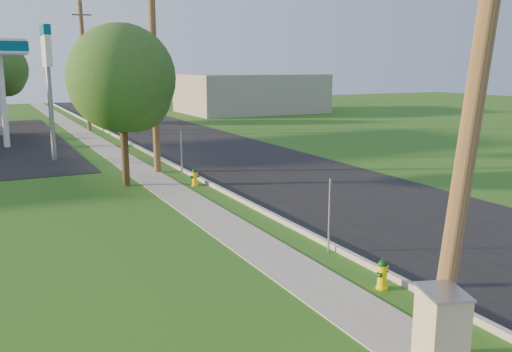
{
  "coord_description": "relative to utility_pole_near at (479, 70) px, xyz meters",
  "views": [
    {
      "loc": [
        -7.65,
        -7.18,
        4.87
      ],
      "look_at": [
        0.0,
        8.0,
        1.4
      ],
      "focal_mm": 38.0,
      "sensor_mm": 36.0,
      "label": 1
    }
  ],
  "objects": [
    {
      "name": "curb",
      "position": [
        1.1,
        11.0,
        -4.73
      ],
      "size": [
        0.15,
        120.0,
        0.15
      ],
      "primitive_type": "cube",
      "color": "#A8A59B",
      "rests_on": "ground"
    },
    {
      "name": "hydrant_far",
      "position": [
        0.63,
        27.47,
        -4.42
      ],
      "size": [
        0.41,
        0.36,
        0.79
      ],
      "color": "yellow",
      "rests_on": "ground"
    },
    {
      "name": "price_pylon",
      "position": [
        -3.9,
        23.5,
        0.63
      ],
      "size": [
        0.34,
        2.04,
        6.85
      ],
      "color": "gray",
      "rests_on": "ground"
    },
    {
      "name": "sign_post_far",
      "position": [
        0.85,
        29.2,
        -3.8
      ],
      "size": [
        0.05,
        0.04,
        2.0
      ],
      "primitive_type": "cube",
      "color": "gray",
      "rests_on": "ground"
    },
    {
      "name": "distant_building",
      "position": [
        18.6,
        46.0,
        -2.8
      ],
      "size": [
        14.0,
        10.0,
        4.0
      ],
      "primitive_type": "cube",
      "color": "gray",
      "rests_on": "ground"
    },
    {
      "name": "tree_verge",
      "position": [
        -1.9,
        15.7,
        -0.59
      ],
      "size": [
        4.32,
        4.32,
        6.54
      ],
      "color": "#392417",
      "rests_on": "ground"
    },
    {
      "name": "tree_lot",
      "position": [
        -5.34,
        44.45,
        -0.41
      ],
      "size": [
        4.5,
        4.5,
        6.82
      ],
      "color": "#392417",
      "rests_on": "ground"
    },
    {
      "name": "sidewalk",
      "position": [
        -0.65,
        11.0,
        -4.79
      ],
      "size": [
        1.5,
        120.0,
        0.03
      ],
      "primitive_type": "cube",
      "color": "gray",
      "rests_on": "ground"
    },
    {
      "name": "road",
      "position": [
        5.1,
        11.0,
        -4.79
      ],
      "size": [
        8.0,
        120.0,
        0.02
      ],
      "primitive_type": "cube",
      "color": "black",
      "rests_on": "ground"
    },
    {
      "name": "utility_cabinet",
      "position": [
        -0.86,
        -0.43,
        -4.09
      ],
      "size": [
        0.87,
        0.99,
        1.42
      ],
      "color": "tan",
      "rests_on": "ground"
    },
    {
      "name": "utility_pole_far",
      "position": [
        -0.0,
        36.0,
        0.0
      ],
      "size": [
        1.4,
        0.32,
        9.5
      ],
      "color": "brown",
      "rests_on": "ground"
    },
    {
      "name": "utility_pole_near",
      "position": [
        0.0,
        0.0,
        0.0
      ],
      "size": [
        1.4,
        0.32,
        9.48
      ],
      "color": "brown",
      "rests_on": "ground"
    },
    {
      "name": "sign_post_near",
      "position": [
        0.85,
        5.2,
        -3.8
      ],
      "size": [
        0.05,
        0.04,
        2.0
      ],
      "primitive_type": "cube",
      "color": "gray",
      "rests_on": "ground"
    },
    {
      "name": "sign_post_mid",
      "position": [
        0.85,
        17.0,
        -3.8
      ],
      "size": [
        0.05,
        0.04,
        2.0
      ],
      "primitive_type": "cube",
      "color": "gray",
      "rests_on": "ground"
    },
    {
      "name": "hydrant_mid",
      "position": [
        0.53,
        14.48,
        -4.44
      ],
      "size": [
        0.38,
        0.34,
        0.74
      ],
      "color": "yellow",
      "rests_on": "ground"
    },
    {
      "name": "ground_plane",
      "position": [
        0.6,
        1.0,
        -4.8
      ],
      "size": [
        140.0,
        140.0,
        0.0
      ],
      "primitive_type": "plane",
      "color": "#285B1B",
      "rests_on": "ground"
    },
    {
      "name": "hydrant_near",
      "position": [
        0.54,
        2.66,
        -4.46
      ],
      "size": [
        0.37,
        0.33,
        0.71
      ],
      "color": "#FED900",
      "rests_on": "ground"
    },
    {
      "name": "utility_pole_mid",
      "position": [
        -0.0,
        18.0,
        0.15
      ],
      "size": [
        1.4,
        0.32,
        9.8
      ],
      "color": "brown",
      "rests_on": "ground"
    }
  ]
}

